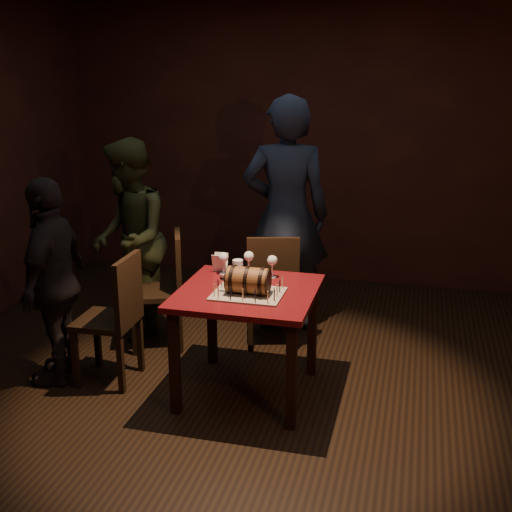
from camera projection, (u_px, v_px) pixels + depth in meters
The scene contains 16 objects.
room_shell at pixel (242, 190), 4.13m from camera, with size 5.04×5.04×2.80m.
pub_table at pixel (247, 305), 4.27m from camera, with size 0.90×0.90×0.75m.
cake_board at pixel (248, 294), 4.14m from camera, with size 0.45×0.35×0.01m, color gray.
barrel_cake at pixel (248, 280), 4.12m from camera, with size 0.33×0.19×0.19m.
birthday_candles at pixel (248, 287), 4.13m from camera, with size 0.40×0.30×0.09m.
wine_glass_left at pixel (223, 258), 4.52m from camera, with size 0.07×0.07×0.16m.
wine_glass_mid at pixel (249, 257), 4.55m from camera, with size 0.07×0.07×0.16m.
wine_glass_right at pixel (272, 261), 4.45m from camera, with size 0.07×0.07×0.16m.
pint_of_ale at pixel (238, 271), 4.39m from camera, with size 0.07×0.07×0.15m.
menu_card at pixel (220, 263), 4.59m from camera, with size 0.10×0.05×0.13m, color white, non-canonical shape.
chair_back at pixel (272, 285), 5.03m from camera, with size 0.49×0.49×0.93m.
chair_left_rear at pixel (166, 283), 5.05m from camera, with size 0.52×0.52×0.93m.
chair_left_front at pixel (116, 312), 4.47m from camera, with size 0.41×0.41×0.93m.
person_back at pixel (286, 216), 5.29m from camera, with size 0.72×0.47×1.96m, color #182030.
person_left_rear at pixel (129, 240), 5.20m from camera, with size 0.79×0.62×1.63m, color #31391C.
person_left_front at pixel (54, 281), 4.45m from camera, with size 0.86×0.36×1.47m, color black.
Camera 1 is at (1.11, -3.92, 2.19)m, focal length 45.00 mm.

